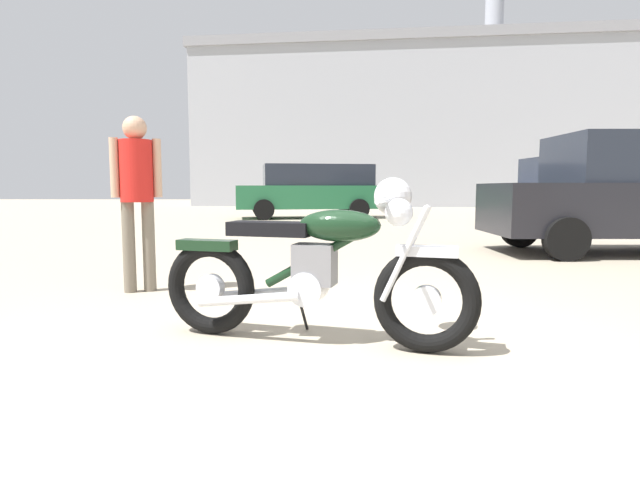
{
  "coord_description": "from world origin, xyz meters",
  "views": [
    {
      "loc": [
        -0.1,
        -2.91,
        0.99
      ],
      "look_at": [
        -0.24,
        1.44,
        0.55
      ],
      "focal_mm": 28.63,
      "sensor_mm": 36.0,
      "label": 1
    }
  ],
  "objects_px": {
    "bystander": "(137,185)",
    "pale_sedan_back": "(628,193)",
    "vintage_motorcycle": "(321,267)",
    "white_estate_far": "(312,189)",
    "silver_sedan_mid": "(592,190)"
  },
  "relations": [
    {
      "from": "bystander",
      "to": "pale_sedan_back",
      "type": "relative_size",
      "value": 0.42
    },
    {
      "from": "bystander",
      "to": "pale_sedan_back",
      "type": "bearing_deg",
      "value": 94.19
    },
    {
      "from": "white_estate_far",
      "to": "bystander",
      "type": "bearing_deg",
      "value": 74.17
    },
    {
      "from": "bystander",
      "to": "silver_sedan_mid",
      "type": "height_order",
      "value": "silver_sedan_mid"
    },
    {
      "from": "white_estate_far",
      "to": "silver_sedan_mid",
      "type": "xyz_separation_m",
      "value": [
        7.23,
        -3.7,
        0.0
      ]
    },
    {
      "from": "white_estate_far",
      "to": "silver_sedan_mid",
      "type": "relative_size",
      "value": 1.03
    },
    {
      "from": "silver_sedan_mid",
      "to": "pale_sedan_back",
      "type": "bearing_deg",
      "value": 64.91
    },
    {
      "from": "bystander",
      "to": "vintage_motorcycle",
      "type": "bearing_deg",
      "value": 27.01
    },
    {
      "from": "pale_sedan_back",
      "to": "white_estate_far",
      "type": "bearing_deg",
      "value": -61.5
    },
    {
      "from": "pale_sedan_back",
      "to": "silver_sedan_mid",
      "type": "distance_m",
      "value": 5.62
    },
    {
      "from": "bystander",
      "to": "silver_sedan_mid",
      "type": "distance_m",
      "value": 11.74
    },
    {
      "from": "pale_sedan_back",
      "to": "bystander",
      "type": "bearing_deg",
      "value": 24.42
    },
    {
      "from": "vintage_motorcycle",
      "to": "pale_sedan_back",
      "type": "height_order",
      "value": "pale_sedan_back"
    },
    {
      "from": "vintage_motorcycle",
      "to": "pale_sedan_back",
      "type": "relative_size",
      "value": 0.52
    },
    {
      "from": "silver_sedan_mid",
      "to": "bystander",
      "type": "bearing_deg",
      "value": 41.16
    }
  ]
}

